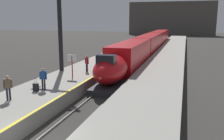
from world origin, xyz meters
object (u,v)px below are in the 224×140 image
(passenger_far_waiting, at_px, (87,62))
(passenger_mid_platform, at_px, (8,86))
(station_column_mid, at_px, (60,21))
(passenger_near_edge, at_px, (43,77))
(rolling_suitcase, at_px, (36,87))
(departure_info_board, at_px, (72,61))
(highspeed_train_main, at_px, (149,44))

(passenger_far_waiting, bearing_deg, passenger_mid_platform, -97.90)
(station_column_mid, bearing_deg, passenger_near_edge, -72.89)
(passenger_near_edge, bearing_deg, rolling_suitcase, -127.04)
(passenger_near_edge, height_order, passenger_far_waiting, same)
(station_column_mid, relative_size, passenger_mid_platform, 5.05)
(passenger_near_edge, xyz_separation_m, rolling_suitcase, (-0.37, -0.49, -0.69))
(passenger_mid_platform, bearing_deg, departure_info_board, 81.76)
(rolling_suitcase, bearing_deg, station_column_mid, 103.46)
(highspeed_train_main, xyz_separation_m, passenger_far_waiting, (-3.15, -22.43, 0.08))
(station_column_mid, height_order, passenger_mid_platform, station_column_mid)
(highspeed_train_main, xyz_separation_m, passenger_near_edge, (-3.72, -29.79, 0.08))
(passenger_mid_platform, relative_size, departure_info_board, 0.80)
(highspeed_train_main, distance_m, station_column_mid, 23.84)
(passenger_mid_platform, xyz_separation_m, departure_info_board, (1.09, 7.49, 0.52))
(departure_info_board, bearing_deg, passenger_mid_platform, -98.24)
(departure_info_board, bearing_deg, station_column_mid, 134.06)
(highspeed_train_main, distance_m, passenger_near_edge, 30.02)
(passenger_mid_platform, bearing_deg, passenger_far_waiting, 82.10)
(passenger_near_edge, height_order, rolling_suitcase, passenger_near_edge)
(station_column_mid, relative_size, departure_info_board, 4.03)
(rolling_suitcase, bearing_deg, departure_info_board, 83.33)
(station_column_mid, bearing_deg, passenger_far_waiting, 5.54)
(station_column_mid, xyz_separation_m, departure_info_board, (2.41, -2.49, -3.67))
(station_column_mid, bearing_deg, passenger_mid_platform, -82.44)
(station_column_mid, distance_m, departure_info_board, 5.05)
(station_column_mid, height_order, passenger_near_edge, station_column_mid)
(passenger_near_edge, relative_size, rolling_suitcase, 1.72)
(passenger_far_waiting, bearing_deg, passenger_near_edge, -94.37)
(highspeed_train_main, bearing_deg, passenger_near_edge, -97.11)
(passenger_near_edge, bearing_deg, highspeed_train_main, 82.89)
(passenger_near_edge, xyz_separation_m, passenger_far_waiting, (0.56, 7.36, 0.00))
(passenger_mid_platform, height_order, passenger_far_waiting, same)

